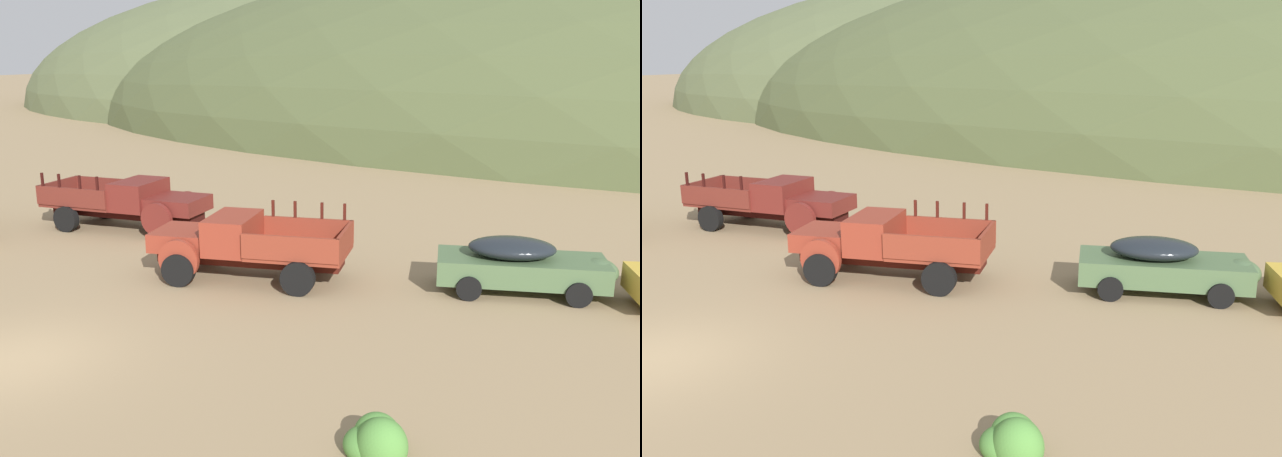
# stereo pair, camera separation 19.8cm
# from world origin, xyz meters

# --- Properties ---
(ground_plane) EXTENTS (300.00, 300.00, 0.00)m
(ground_plane) POSITION_xyz_m (0.00, 0.00, 0.00)
(ground_plane) COLOR #937A56
(hill_far_right) EXTENTS (101.11, 64.80, 31.32)m
(hill_far_right) POSITION_xyz_m (-15.43, 69.76, 0.00)
(hill_far_right) COLOR #56603D
(hill_far_right) RESTS_ON ground
(truck_oxblood) EXTENTS (6.52, 3.06, 2.16)m
(truck_oxblood) POSITION_xyz_m (-5.06, 10.23, 1.02)
(truck_oxblood) COLOR black
(truck_oxblood) RESTS_ON ground
(truck_rust_red) EXTENTS (6.08, 3.48, 2.16)m
(truck_rust_red) POSITION_xyz_m (1.37, 7.01, 1.00)
(truck_rust_red) COLOR #42140D
(truck_rust_red) RESTS_ON ground
(car_weathered_green) EXTENTS (5.10, 2.96, 1.57)m
(car_weathered_green) POSITION_xyz_m (9.32, 9.31, 0.82)
(car_weathered_green) COLOR #47603D
(car_weathered_green) RESTS_ON ground
(bush_front_right) EXTENTS (1.14, 1.03, 0.97)m
(bush_front_right) POSITION_xyz_m (8.47, 0.04, 0.23)
(bush_front_right) COLOR #4C8438
(bush_front_right) RESTS_ON ground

